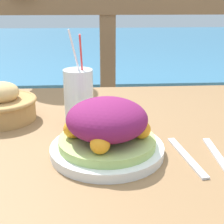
# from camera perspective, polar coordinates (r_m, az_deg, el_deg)

# --- Properties ---
(patio_table) EXTENTS (0.94, 0.88, 0.71)m
(patio_table) POSITION_cam_1_polar(r_m,az_deg,el_deg) (0.83, 1.80, -10.35)
(patio_table) COLOR olive
(patio_table) RESTS_ON ground_plane
(railing_fence) EXTENTS (2.80, 0.08, 1.05)m
(railing_fence) POSITION_cam_1_polar(r_m,az_deg,el_deg) (1.48, -0.80, 8.13)
(railing_fence) COLOR brown
(railing_fence) RESTS_ON ground_plane
(sea_backdrop) EXTENTS (12.00, 4.00, 0.51)m
(sea_backdrop) POSITION_cam_1_polar(r_m,az_deg,el_deg) (4.02, -2.57, 9.01)
(sea_backdrop) COLOR teal
(sea_backdrop) RESTS_ON ground_plane
(salad_plate) EXTENTS (0.25, 0.25, 0.12)m
(salad_plate) POSITION_cam_1_polar(r_m,az_deg,el_deg) (0.67, -0.92, -3.46)
(salad_plate) COLOR silver
(salad_plate) RESTS_ON patio_table
(drink_glass) EXTENTS (0.08, 0.09, 0.25)m
(drink_glass) POSITION_cam_1_polar(r_m,az_deg,el_deg) (0.85, -6.11, 2.96)
(drink_glass) COLOR silver
(drink_glass) RESTS_ON patio_table
(bread_basket) EXTENTS (0.19, 0.19, 0.11)m
(bread_basket) POSITION_cam_1_polar(r_m,az_deg,el_deg) (0.92, -19.38, 1.21)
(bread_basket) COLOR #AD7F47
(bread_basket) RESTS_ON patio_table
(fork) EXTENTS (0.04, 0.18, 0.00)m
(fork) POSITION_cam_1_polar(r_m,az_deg,el_deg) (0.70, 13.42, -7.91)
(fork) COLOR silver
(fork) RESTS_ON patio_table
(knife) EXTENTS (0.02, 0.18, 0.00)m
(knife) POSITION_cam_1_polar(r_m,az_deg,el_deg) (0.71, 18.88, -7.82)
(knife) COLOR silver
(knife) RESTS_ON patio_table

